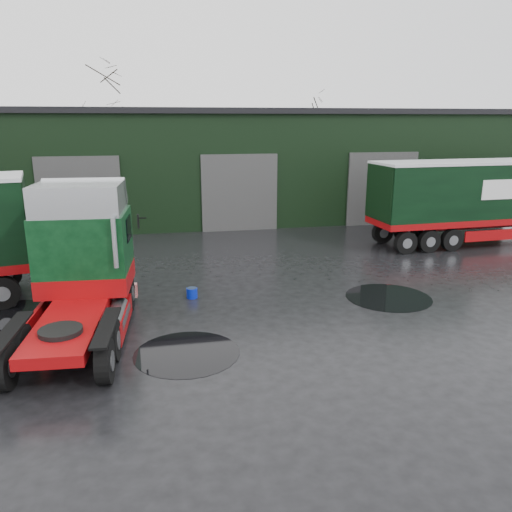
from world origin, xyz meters
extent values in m
plane|color=black|center=(0.00, 0.00, 0.00)|extent=(100.00, 100.00, 0.00)
cube|color=black|center=(2.00, 20.00, 3.00)|extent=(32.00, 12.00, 6.00)
cube|color=black|center=(2.00, 20.00, 6.15)|extent=(32.40, 12.40, 0.30)
cylinder|color=#071CAD|center=(-1.30, 3.87, 0.17)|extent=(0.46, 0.46, 0.33)
cylinder|color=black|center=(-1.73, -0.21, 0.00)|extent=(2.67, 2.67, 0.01)
cylinder|color=black|center=(5.08, 2.63, 0.00)|extent=(2.81, 2.81, 0.01)
cylinder|color=black|center=(-6.68, 2.57, 0.00)|extent=(4.27, 4.27, 0.01)
camera|label=1|loc=(-2.28, -11.78, 5.65)|focal=35.00mm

